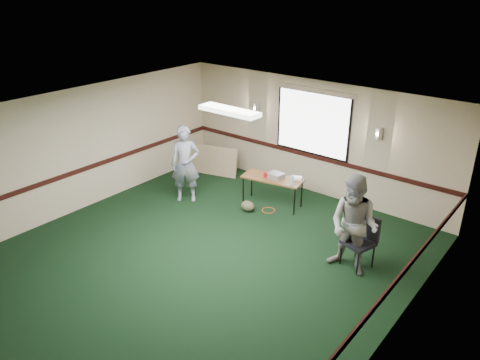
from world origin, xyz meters
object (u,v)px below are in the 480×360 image
Objects in this scene: projector at (276,175)px; person_left at (185,164)px; folding_table at (273,180)px; person_right at (354,226)px; conference_chair at (363,237)px.

person_left is at bearing -143.96° from projector.
person_right is (2.56, -1.24, 0.28)m from folding_table.
person_right is at bearing -22.01° from projector.
person_right reaches higher than projector.
folding_table is at bearing 155.58° from person_right.
person_left reaches higher than conference_chair.
person_left reaches higher than projector.
person_left is at bearing -162.15° from conference_chair.
projector is 0.18× the size of person_right.
conference_chair is 4.35m from person_left.
person_right reaches higher than folding_table.
person_right is (4.28, -0.23, 0.02)m from person_left.
person_left is (-1.77, -1.06, 0.16)m from projector.
person_left is 0.98× the size of person_right.
projector is 2.75m from conference_chair.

